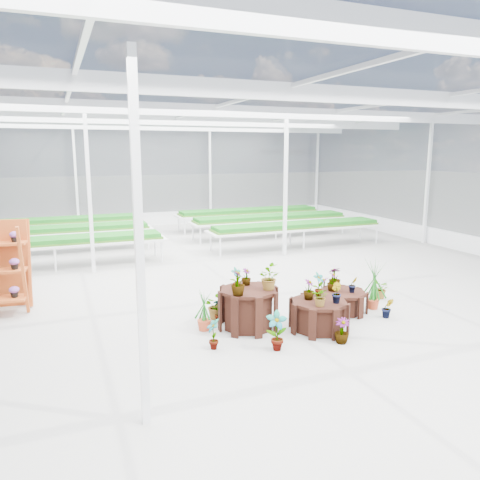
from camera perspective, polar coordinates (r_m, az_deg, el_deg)
name	(u,v)px	position (r m, az deg, el deg)	size (l,w,h in m)	color
ground_plane	(246,301)	(10.70, 0.75, -7.50)	(24.00, 24.00, 0.00)	gray
greenhouse_shell	(246,203)	(10.22, 0.79, 4.57)	(18.00, 24.00, 4.50)	white
steel_frame	(246,203)	(10.22, 0.79, 4.57)	(18.00, 24.00, 4.50)	silver
nursery_benches	(172,233)	(17.29, -8.35, 0.86)	(16.00, 7.00, 0.84)	silver
plinth_tall	(248,308)	(9.06, 1.03, -8.34)	(1.14, 1.14, 0.78)	black
plinth_mid	(319,315)	(9.10, 9.59, -9.05)	(1.10, 1.10, 0.58)	black
plinth_low	(342,302)	(10.20, 12.39, -7.35)	(1.01, 1.01, 0.45)	black
nursery_plants	(296,295)	(9.52, 6.80, -6.66)	(4.84, 2.89, 1.25)	#135615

